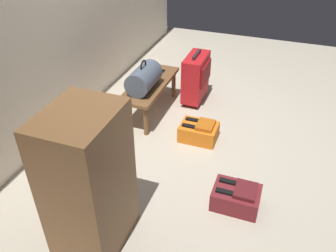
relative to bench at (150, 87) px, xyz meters
The scene contains 8 objects.
ground_plane 0.93m from the bench, 115.39° to the right, with size 6.60×6.60×0.00m, color #B2A893.
bench is the anchor object (origin of this frame).
duffel_bag_slate 0.25m from the bench, behind, with size 0.44×0.26×0.34m.
cell_phone 0.33m from the bench, ahead, with size 0.07×0.14×0.01m.
suitcase_upright_red 0.60m from the bench, 43.17° to the right, with size 0.47×0.24×0.62m.
backpack_orange 0.79m from the bench, 115.76° to the right, with size 0.28×0.38×0.21m.
backpack_maroon 1.67m from the bench, 132.52° to the right, with size 0.28×0.38×0.21m.
side_cabinet 1.83m from the bench, behind, with size 0.56×0.44×1.10m.
Camera 1 is at (-2.86, -0.61, 2.19)m, focal length 37.46 mm.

